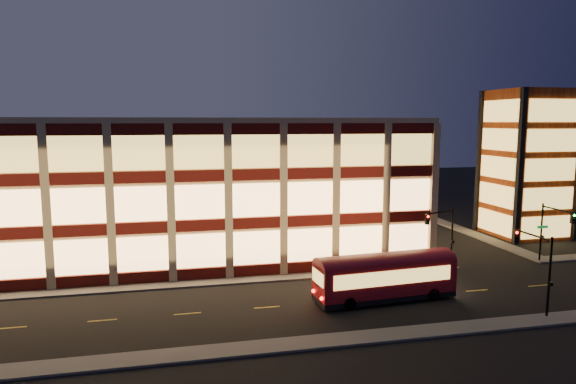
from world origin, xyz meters
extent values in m
plane|color=black|center=(0.00, 0.00, 0.00)|extent=(200.00, 200.00, 0.00)
cube|color=#514F4C|center=(-3.00, 1.00, 0.07)|extent=(54.00, 2.00, 0.15)
cube|color=#514F4C|center=(23.00, 17.00, 0.07)|extent=(2.00, 30.00, 0.15)
cube|color=#514F4C|center=(34.00, 17.00, 0.07)|extent=(2.00, 30.00, 0.15)
cube|color=#514F4C|center=(0.00, -13.00, 0.07)|extent=(100.00, 2.00, 0.15)
cube|color=tan|center=(-3.00, 17.00, 7.00)|extent=(50.00, 30.00, 14.00)
cube|color=tan|center=(-3.00, 17.00, 14.25)|extent=(50.40, 30.40, 0.50)
cube|color=#470C0A|center=(-3.00, 1.88, 0.65)|extent=(50.10, 0.25, 1.00)
cube|color=#FFBC6B|center=(-3.00, 1.90, 2.75)|extent=(49.00, 0.20, 3.00)
cube|color=#470C0A|center=(22.12, 17.00, 0.65)|extent=(0.25, 30.10, 1.00)
cube|color=#FFBC6B|center=(22.10, 17.00, 2.75)|extent=(0.20, 29.00, 3.00)
cube|color=#470C0A|center=(-3.00, 1.88, 5.05)|extent=(50.10, 0.25, 1.00)
cube|color=#FFBC6B|center=(-3.00, 1.90, 7.15)|extent=(49.00, 0.20, 3.00)
cube|color=#470C0A|center=(22.12, 17.00, 5.05)|extent=(0.25, 30.10, 1.00)
cube|color=#FFBC6B|center=(22.10, 17.00, 7.15)|extent=(0.20, 29.00, 3.00)
cube|color=#470C0A|center=(-3.00, 1.88, 9.45)|extent=(50.10, 0.25, 1.00)
cube|color=#FFBC6B|center=(-3.00, 1.90, 11.55)|extent=(49.00, 0.20, 3.00)
cube|color=#470C0A|center=(22.12, 17.00, 9.45)|extent=(0.25, 30.10, 1.00)
cube|color=#FFBC6B|center=(22.10, 17.00, 11.55)|extent=(0.20, 29.00, 3.00)
cube|color=#8C3814|center=(40.00, 12.00, 9.00)|extent=(8.00, 8.00, 18.00)
cube|color=black|center=(36.00, 8.00, 9.00)|extent=(0.60, 0.60, 18.00)
cube|color=black|center=(36.00, 16.00, 9.00)|extent=(0.60, 0.60, 18.00)
cube|color=black|center=(44.00, 16.00, 9.00)|extent=(0.60, 0.60, 18.00)
cube|color=#FAC457|center=(40.00, 7.92, 1.80)|extent=(6.60, 0.16, 2.60)
cube|color=#FAC457|center=(35.92, 12.00, 1.80)|extent=(0.16, 6.60, 2.60)
cube|color=#FAC457|center=(40.00, 7.92, 5.20)|extent=(6.60, 0.16, 2.60)
cube|color=#FAC457|center=(35.92, 12.00, 5.20)|extent=(0.16, 6.60, 2.60)
cube|color=#FAC457|center=(40.00, 7.92, 8.60)|extent=(6.60, 0.16, 2.60)
cube|color=#FAC457|center=(35.92, 12.00, 8.60)|extent=(0.16, 6.60, 2.60)
cube|color=#FAC457|center=(40.00, 7.92, 12.00)|extent=(6.60, 0.16, 2.60)
cube|color=#FAC457|center=(35.92, 12.00, 12.00)|extent=(0.16, 6.60, 2.60)
cube|color=#FAC457|center=(40.00, 7.92, 15.40)|extent=(6.60, 0.16, 2.60)
cube|color=#FAC457|center=(35.92, 12.00, 15.40)|extent=(0.16, 6.60, 2.60)
cylinder|color=black|center=(23.50, 0.80, 3.00)|extent=(0.18, 0.18, 6.00)
cylinder|color=black|center=(21.75, 0.05, 5.70)|extent=(3.56, 1.63, 0.14)
cube|color=black|center=(20.00, -0.70, 5.20)|extent=(0.32, 0.32, 0.95)
sphere|color=#FF0C05|center=(20.00, -0.88, 5.50)|extent=(0.20, 0.20, 0.20)
cube|color=black|center=(23.50, 0.60, 2.60)|extent=(0.25, 0.18, 0.28)
cylinder|color=black|center=(33.50, 0.80, 3.00)|extent=(0.18, 0.18, 6.00)
cylinder|color=black|center=(33.50, -1.20, 5.70)|extent=(0.14, 4.00, 0.14)
cube|color=black|center=(33.50, -3.20, 5.20)|extent=(0.32, 0.32, 0.95)
sphere|color=#0CFF26|center=(33.50, -3.38, 5.50)|extent=(0.20, 0.20, 0.20)
cube|color=black|center=(33.50, 0.60, 2.60)|extent=(0.25, 0.18, 0.28)
cube|color=#0C7226|center=(33.50, 0.65, 3.60)|extent=(1.20, 0.06, 0.28)
cylinder|color=black|center=(23.50, -12.50, 3.00)|extent=(0.18, 0.18, 6.00)
cylinder|color=black|center=(23.50, -10.50, 5.70)|extent=(0.14, 4.00, 0.14)
cube|color=black|center=(23.50, -8.50, 5.20)|extent=(0.32, 0.32, 0.95)
sphere|color=#FF0C05|center=(23.50, -8.68, 5.50)|extent=(0.20, 0.20, 0.20)
cube|color=black|center=(23.50, -12.70, 2.60)|extent=(0.25, 0.18, 0.28)
cube|color=maroon|center=(13.48, -6.41, 1.93)|extent=(11.53, 3.72, 2.61)
cube|color=black|center=(13.48, -6.41, 0.40)|extent=(11.53, 3.72, 0.40)
cylinder|color=black|center=(9.96, -7.94, 0.51)|extent=(1.04, 0.42, 1.02)
cylinder|color=black|center=(9.76, -5.45, 0.51)|extent=(1.04, 0.42, 1.02)
cylinder|color=black|center=(17.19, -7.36, 0.51)|extent=(1.04, 0.42, 1.02)
cylinder|color=black|center=(17.00, -4.87, 0.51)|extent=(1.04, 0.42, 1.02)
cube|color=#FAC457|center=(13.59, -7.85, 2.27)|extent=(9.95, 0.85, 1.13)
cube|color=#FAC457|center=(13.36, -4.96, 2.27)|extent=(9.95, 0.85, 1.13)
camera|label=1|loc=(-2.70, -43.21, 14.17)|focal=32.00mm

